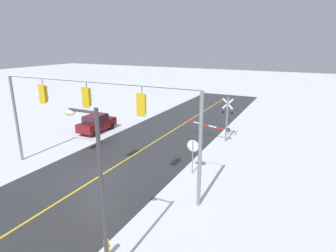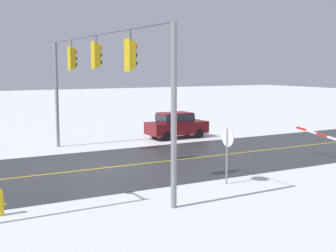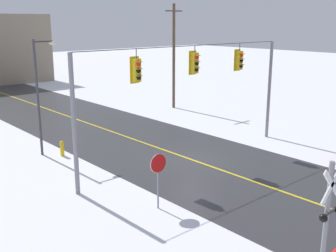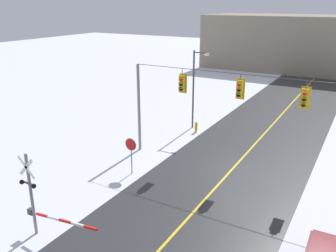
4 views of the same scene
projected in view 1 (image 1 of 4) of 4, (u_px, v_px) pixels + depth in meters
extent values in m
plane|color=white|center=(96.00, 178.00, 18.30)|extent=(160.00, 160.00, 0.00)
cube|color=#303033|center=(11.00, 232.00, 13.13)|extent=(9.00, 80.00, 0.01)
cube|color=gold|center=(11.00, 232.00, 13.13)|extent=(0.14, 72.00, 0.01)
cylinder|color=gray|center=(200.00, 151.00, 14.45)|extent=(0.20, 0.20, 6.20)
cylinder|color=gray|center=(16.00, 120.00, 20.39)|extent=(0.20, 0.20, 6.20)
cylinder|color=#38383D|center=(88.00, 82.00, 16.55)|extent=(14.00, 0.04, 0.04)
cylinder|color=#38383D|center=(142.00, 90.00, 15.07)|extent=(0.04, 0.04, 0.45)
cube|color=gold|center=(142.00, 104.00, 15.29)|extent=(0.34, 0.28, 1.08)
cube|color=gold|center=(141.00, 105.00, 15.15)|extent=(0.52, 0.03, 1.26)
sphere|color=red|center=(144.00, 98.00, 15.33)|extent=(0.24, 0.24, 0.24)
cube|color=gold|center=(144.00, 96.00, 15.36)|extent=(0.26, 0.16, 0.03)
sphere|color=black|center=(144.00, 104.00, 15.42)|extent=(0.24, 0.24, 0.24)
cube|color=gold|center=(144.00, 102.00, 15.45)|extent=(0.26, 0.16, 0.03)
sphere|color=black|center=(144.00, 110.00, 15.51)|extent=(0.24, 0.24, 0.24)
cube|color=gold|center=(144.00, 108.00, 15.54)|extent=(0.26, 0.16, 0.03)
cylinder|color=#38383D|center=(86.00, 85.00, 16.68)|extent=(0.04, 0.04, 0.36)
cube|color=gold|center=(87.00, 97.00, 16.88)|extent=(0.34, 0.28, 1.08)
cube|color=gold|center=(85.00, 98.00, 16.74)|extent=(0.52, 0.03, 1.26)
sphere|color=red|center=(89.00, 91.00, 16.92)|extent=(0.24, 0.24, 0.24)
cube|color=gold|center=(89.00, 90.00, 16.95)|extent=(0.26, 0.16, 0.03)
sphere|color=black|center=(89.00, 97.00, 17.01)|extent=(0.24, 0.24, 0.24)
cube|color=gold|center=(90.00, 95.00, 17.04)|extent=(0.26, 0.16, 0.03)
sphere|color=black|center=(89.00, 102.00, 17.10)|extent=(0.24, 0.24, 0.24)
cube|color=gold|center=(90.00, 100.00, 17.14)|extent=(0.26, 0.16, 0.03)
cylinder|color=#38383D|center=(42.00, 82.00, 18.24)|extent=(0.04, 0.04, 0.45)
cube|color=gold|center=(44.00, 94.00, 18.46)|extent=(0.34, 0.28, 1.08)
cube|color=gold|center=(42.00, 94.00, 18.32)|extent=(0.52, 0.03, 1.26)
sphere|color=red|center=(45.00, 89.00, 18.49)|extent=(0.24, 0.24, 0.24)
cube|color=gold|center=(46.00, 87.00, 18.53)|extent=(0.26, 0.16, 0.03)
sphere|color=black|center=(46.00, 93.00, 18.58)|extent=(0.24, 0.24, 0.24)
cube|color=gold|center=(46.00, 92.00, 18.62)|extent=(0.26, 0.16, 0.03)
sphere|color=black|center=(46.00, 98.00, 18.67)|extent=(0.24, 0.24, 0.24)
cube|color=gold|center=(47.00, 97.00, 18.71)|extent=(0.26, 0.16, 0.03)
cylinder|color=gray|center=(193.00, 157.00, 18.73)|extent=(0.07, 0.07, 2.30)
cylinder|color=#B71414|center=(193.00, 146.00, 18.54)|extent=(0.76, 0.03, 0.76)
cylinder|color=white|center=(193.00, 146.00, 18.52)|extent=(0.80, 0.01, 0.80)
cylinder|color=gray|center=(227.00, 120.00, 24.60)|extent=(0.14, 0.14, 4.00)
cube|color=white|center=(228.00, 104.00, 24.25)|extent=(0.98, 0.04, 0.98)
cube|color=white|center=(228.00, 104.00, 24.25)|extent=(0.98, 0.04, 0.98)
cube|color=#38383D|center=(227.00, 113.00, 24.47)|extent=(0.80, 0.06, 0.08)
sphere|color=black|center=(232.00, 113.00, 24.36)|extent=(0.22, 0.22, 0.22)
sphere|color=black|center=(223.00, 112.00, 24.68)|extent=(0.22, 0.22, 0.22)
cube|color=red|center=(220.00, 128.00, 25.07)|extent=(0.73, 0.08, 0.18)
cube|color=white|center=(212.00, 126.00, 25.35)|extent=(0.73, 0.08, 0.18)
cube|color=red|center=(205.00, 125.00, 25.64)|extent=(0.73, 0.08, 0.18)
cube|color=white|center=(197.00, 123.00, 25.92)|extent=(0.73, 0.08, 0.18)
cube|color=red|center=(190.00, 121.00, 26.20)|extent=(0.73, 0.08, 0.18)
cube|color=#38383D|center=(228.00, 130.00, 24.78)|extent=(0.28, 0.20, 0.28)
cube|color=maroon|center=(97.00, 125.00, 27.73)|extent=(1.83, 4.13, 0.80)
cube|color=maroon|center=(95.00, 118.00, 27.40)|extent=(1.53, 2.16, 0.64)
cube|color=#232D38|center=(95.00, 118.00, 27.40)|extent=(1.57, 2.24, 0.40)
sphere|color=#EFEACC|center=(105.00, 119.00, 29.74)|extent=(0.16, 0.16, 0.16)
sphere|color=#EFEACC|center=(114.00, 120.00, 29.28)|extent=(0.16, 0.16, 0.16)
cylinder|color=black|center=(99.00, 124.00, 29.27)|extent=(0.23, 0.64, 0.64)
cylinder|color=black|center=(112.00, 126.00, 28.62)|extent=(0.23, 0.64, 0.64)
cylinder|color=black|center=(82.00, 131.00, 27.06)|extent=(0.23, 0.64, 0.64)
cylinder|color=black|center=(95.00, 133.00, 26.41)|extent=(0.23, 0.64, 0.64)
cylinder|color=#38383D|center=(103.00, 202.00, 9.55)|extent=(0.14, 0.14, 6.50)
cylinder|color=#38383D|center=(82.00, 111.00, 8.91)|extent=(1.10, 0.09, 0.09)
ellipsoid|color=beige|center=(70.00, 112.00, 9.17)|extent=(0.44, 0.28, 0.22)
cylinder|color=gold|center=(107.00, 250.00, 11.51)|extent=(0.22, 0.22, 0.70)
sphere|color=gold|center=(106.00, 241.00, 11.39)|extent=(0.24, 0.24, 0.24)
cylinder|color=gold|center=(109.00, 247.00, 11.62)|extent=(0.09, 0.10, 0.09)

